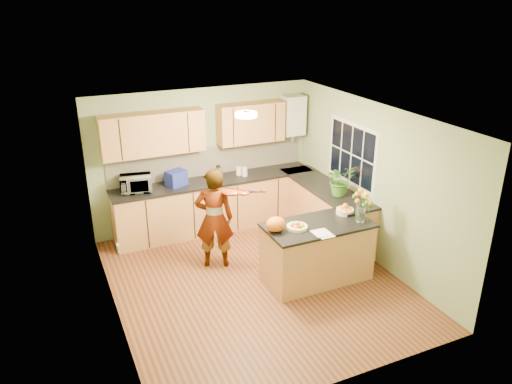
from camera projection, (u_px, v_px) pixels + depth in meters
name	position (u px, v px, depth m)	size (l,w,h in m)	color
floor	(255.00, 281.00, 7.42)	(4.50, 4.50, 0.00)	#502917
ceiling	(255.00, 116.00, 6.49)	(4.00, 4.50, 0.02)	silver
wall_back	(203.00, 158.00, 8.85)	(4.00, 0.02, 2.50)	gray
wall_front	(346.00, 285.00, 5.05)	(4.00, 0.02, 2.50)	gray
wall_left	(109.00, 231.00, 6.19)	(0.02, 4.50, 2.50)	gray
wall_right	(373.00, 183.00, 7.72)	(0.02, 4.50, 2.50)	gray
back_counter	(216.00, 204.00, 8.93)	(3.64, 0.62, 0.94)	#B77749
right_counter	(325.00, 212.00, 8.61)	(0.62, 2.24, 0.94)	#B77749
splashback	(209.00, 161.00, 8.90)	(3.60, 0.02, 0.52)	silver
upper_cabinets	(195.00, 129.00, 8.42)	(3.20, 0.34, 0.70)	#B77749
boiler	(293.00, 115.00, 9.13)	(0.40, 0.30, 0.86)	silver
window_right	(352.00, 154.00, 8.11)	(0.01, 1.30, 1.05)	silver
light_switch	(118.00, 248.00, 5.67)	(0.02, 0.09, 0.09)	silver
ceiling_lamp	(246.00, 115.00, 6.75)	(0.30, 0.30, 0.07)	#FFEABF
peninsula_island	(317.00, 251.00, 7.35)	(1.57, 0.80, 0.90)	#B77749
fruit_dish	(297.00, 226.00, 7.03)	(0.30, 0.30, 0.10)	#F4E5C3
orange_bowl	(345.00, 210.00, 7.49)	(0.26, 0.26, 0.15)	#F4E5C3
flower_vase	(362.00, 199.00, 7.12)	(0.29, 0.29, 0.53)	silver
orange_bag	(276.00, 224.00, 6.93)	(0.28, 0.24, 0.21)	orange
papers	(323.00, 234.00, 6.89)	(0.21, 0.29, 0.01)	white
violinist	(214.00, 218.00, 7.59)	(0.58, 0.38, 1.60)	#E5A28C
violin	(231.00, 192.00, 7.30)	(0.67, 0.27, 0.13)	#551605
microwave	(136.00, 184.00, 8.18)	(0.50, 0.34, 0.28)	silver
blue_box	(176.00, 178.00, 8.44)	(0.33, 0.24, 0.26)	navy
kettle	(218.00, 173.00, 8.72)	(0.16, 0.16, 0.31)	silver
jar_cream	(239.00, 171.00, 8.95)	(0.10, 0.10, 0.15)	#F4E5C3
jar_white	(245.00, 172.00, 8.89)	(0.10, 0.10, 0.16)	silver
potted_plant	(340.00, 180.00, 8.00)	(0.46, 0.40, 0.51)	#397025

